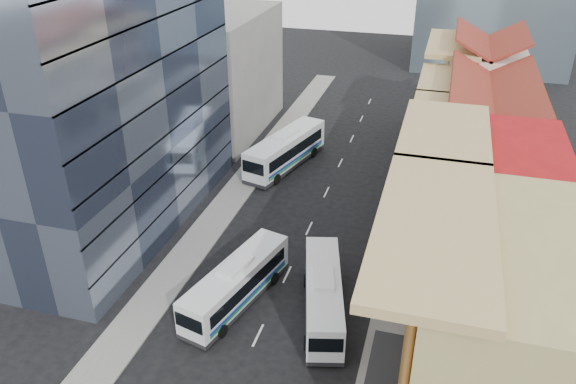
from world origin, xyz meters
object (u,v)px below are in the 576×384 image
(bus_left_far, at_px, (286,149))
(bus_right, at_px, (323,295))
(office_tower, at_px, (92,53))
(bus_left_near, at_px, (236,283))
(shophouse_tan, at_px, (496,339))

(bus_left_far, distance_m, bus_right, 24.02)
(office_tower, distance_m, bus_left_near, 21.25)
(bus_left_far, bearing_deg, office_tower, -113.15)
(bus_left_near, relative_size, bus_right, 1.01)
(office_tower, xyz_separation_m, bus_left_far, (11.50, 14.52, -13.03))
(shophouse_tan, xyz_separation_m, bus_left_near, (-16.55, 5.88, -4.30))
(bus_right, bearing_deg, bus_left_far, 97.90)
(office_tower, bearing_deg, shophouse_tan, -24.30)
(bus_right, bearing_deg, bus_left_near, 169.55)
(office_tower, distance_m, bus_right, 25.75)
(bus_left_near, xyz_separation_m, bus_left_far, (-2.95, 22.64, 0.27))
(office_tower, height_order, bus_left_far, office_tower)
(office_tower, xyz_separation_m, bus_right, (20.66, -7.68, -13.32))
(office_tower, relative_size, bus_left_far, 2.44)
(bus_left_near, bearing_deg, office_tower, 164.78)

